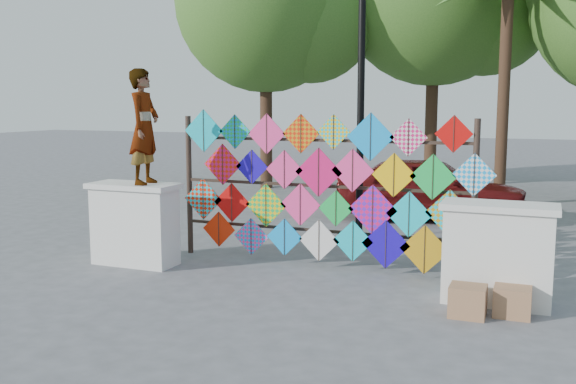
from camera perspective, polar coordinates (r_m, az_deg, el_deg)
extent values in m
plane|color=gray|center=(9.36, 1.18, -7.65)|extent=(80.00, 80.00, 0.00)
cube|color=silver|center=(10.29, -13.45, -3.00)|extent=(1.30, 0.55, 1.20)
cube|color=silver|center=(10.19, -13.57, 0.53)|extent=(1.40, 0.65, 0.08)
cube|color=silver|center=(8.47, 18.13, -5.52)|extent=(1.30, 0.55, 1.20)
cube|color=silver|center=(8.35, 18.32, -1.24)|extent=(1.40, 0.65, 0.08)
cylinder|color=#30221A|center=(10.82, -8.76, 0.60)|extent=(0.09, 0.09, 2.30)
cylinder|color=#30221A|center=(9.38, 16.24, -0.75)|extent=(0.09, 0.09, 2.30)
cube|color=#30221A|center=(9.96, 2.81, -3.45)|extent=(4.60, 0.04, 0.04)
cube|color=#30221A|center=(9.85, 2.84, 0.55)|extent=(4.60, 0.04, 0.04)
cube|color=#30221A|center=(9.78, 2.86, 4.62)|extent=(4.60, 0.04, 0.04)
cube|color=#0DC1D5|center=(10.53, -7.51, 5.42)|extent=(0.69, 0.01, 0.69)
cube|color=#30221A|center=(10.52, -7.54, 5.42)|extent=(0.01, 0.01, 0.68)
cube|color=green|center=(10.27, -4.74, 5.36)|extent=(0.55, 0.01, 0.55)
cube|color=#30221A|center=(10.26, -4.77, 5.36)|extent=(0.01, 0.01, 0.54)
cube|color=#FF3788|center=(10.03, -1.91, 5.19)|extent=(0.63, 0.01, 0.63)
cube|color=#30221A|center=(10.02, -1.94, 5.18)|extent=(0.01, 0.01, 0.62)
cube|color=#C58A11|center=(9.82, 1.15, 5.21)|extent=(0.61, 0.01, 0.61)
cube|color=#30221A|center=(9.81, 1.12, 5.20)|extent=(0.01, 0.01, 0.60)
cube|color=#0DC1D5|center=(9.64, 4.07, 5.34)|extent=(0.53, 0.01, 0.53)
cube|color=#30221A|center=(9.63, 4.05, 5.34)|extent=(0.01, 0.01, 0.52)
cube|color=#0A95F1|center=(9.49, 7.35, 4.89)|extent=(0.72, 0.01, 0.72)
cube|color=#30221A|center=(9.48, 7.33, 4.88)|extent=(0.01, 0.01, 0.70)
cube|color=#DD1460|center=(9.37, 10.66, 4.78)|extent=(0.55, 0.01, 0.55)
cube|color=#30221A|center=(9.36, 10.64, 4.78)|extent=(0.01, 0.01, 0.54)
cube|color=red|center=(9.26, 14.52, 5.02)|extent=(0.53, 0.01, 0.53)
cube|color=#30221A|center=(9.25, 14.52, 5.02)|extent=(0.01, 0.01, 0.52)
cube|color=red|center=(10.36, -5.82, 2.46)|extent=(0.67, 0.01, 0.67)
cube|color=#30221A|center=(10.35, -5.85, 2.45)|extent=(0.01, 0.01, 0.66)
cube|color=#1A07B6|center=(10.13, -3.23, 2.24)|extent=(0.55, 0.01, 0.55)
cube|color=#30221A|center=(10.12, -3.26, 2.24)|extent=(0.01, 0.01, 0.54)
cube|color=#FF3788|center=(9.92, -0.32, 2.01)|extent=(0.61, 0.01, 0.61)
cube|color=#30221A|center=(9.90, -0.35, 2.00)|extent=(0.01, 0.01, 0.60)
cube|color=#DD1460|center=(9.72, 2.73, 1.76)|extent=(0.75, 0.01, 0.75)
cube|color=#30221A|center=(9.71, 2.71, 1.75)|extent=(0.01, 0.01, 0.74)
cube|color=#FF3788|center=(9.56, 5.76, 1.91)|extent=(0.65, 0.01, 0.65)
cube|color=#30221A|center=(9.55, 5.74, 1.90)|extent=(0.01, 0.01, 0.64)
cube|color=#FFBC0A|center=(9.41, 9.39, 1.50)|extent=(0.65, 0.01, 0.65)
cube|color=#30221A|center=(9.40, 9.38, 1.49)|extent=(0.01, 0.01, 0.64)
cube|color=green|center=(9.31, 12.75, 1.30)|extent=(0.66, 0.01, 0.66)
cube|color=#30221A|center=(9.30, 12.74, 1.30)|extent=(0.01, 0.01, 0.65)
cube|color=#0A95F1|center=(9.23, 16.22, 1.48)|extent=(0.61, 0.01, 0.61)
cube|color=#30221A|center=(9.22, 16.21, 1.47)|extent=(0.01, 0.01, 0.60)
cube|color=#0DC1D5|center=(10.56, -7.54, -0.61)|extent=(0.69, 0.01, 0.69)
cube|color=#30221A|center=(10.55, -7.58, -0.62)|extent=(0.01, 0.01, 0.67)
cube|color=red|center=(10.32, -5.01, -0.94)|extent=(0.64, 0.01, 0.64)
cube|color=#30221A|center=(10.31, -5.04, -0.95)|extent=(0.01, 0.01, 0.63)
cube|color=#FFBC0A|center=(10.07, -1.97, -1.19)|extent=(0.69, 0.01, 0.69)
cube|color=#30221A|center=(10.06, -2.00, -1.20)|extent=(0.01, 0.01, 0.68)
cube|color=#FF3788|center=(9.85, 1.10, -1.13)|extent=(0.66, 0.01, 0.66)
cube|color=#30221A|center=(9.84, 1.08, -1.14)|extent=(0.01, 0.01, 0.65)
cube|color=green|center=(9.66, 4.28, -1.46)|extent=(0.55, 0.01, 0.55)
cube|color=#30221A|center=(9.65, 4.26, -1.47)|extent=(0.01, 0.01, 0.55)
cube|color=#DD1460|center=(9.51, 7.52, -1.57)|extent=(0.75, 0.01, 0.75)
cube|color=#30221A|center=(9.50, 7.50, -1.58)|extent=(0.01, 0.01, 0.73)
cube|color=#0DC1D5|center=(9.40, 10.70, -1.96)|extent=(0.67, 0.01, 0.67)
cube|color=#30221A|center=(9.39, 10.69, -1.98)|extent=(0.01, 0.01, 0.66)
cube|color=#C58A11|center=(9.30, 14.15, -1.84)|extent=(0.68, 0.01, 0.68)
cube|color=#30221A|center=(9.29, 14.14, -1.85)|extent=(0.01, 0.01, 0.67)
cube|color=red|center=(10.46, -6.16, -3.29)|extent=(0.58, 0.01, 0.58)
cube|color=#30221A|center=(10.45, -6.19, -3.31)|extent=(0.01, 0.01, 0.57)
cube|color=#FF3788|center=(10.22, -3.28, -3.95)|extent=(0.60, 0.01, 0.60)
cube|color=#30221A|center=(10.21, -3.31, -3.97)|extent=(0.01, 0.01, 0.59)
cube|color=#0A95F1|center=(9.99, -0.31, -4.03)|extent=(0.59, 0.01, 0.59)
cube|color=#30221A|center=(9.98, -0.34, -4.04)|extent=(0.01, 0.01, 0.58)
cube|color=silver|center=(9.80, 2.78, -4.33)|extent=(0.65, 0.01, 0.65)
cube|color=#30221A|center=(9.79, 2.75, -4.34)|extent=(0.01, 0.01, 0.64)
cube|color=#0DC1D5|center=(9.64, 5.79, -4.36)|extent=(0.63, 0.01, 0.63)
cube|color=#30221A|center=(9.62, 5.77, -4.37)|extent=(0.01, 0.01, 0.61)
cube|color=#1A07B6|center=(9.52, 8.69, -4.64)|extent=(0.72, 0.01, 0.72)
cube|color=#30221A|center=(9.51, 8.67, -4.65)|extent=(0.01, 0.01, 0.71)
cube|color=#C58A11|center=(9.42, 12.05, -5.03)|extent=(0.72, 0.01, 0.72)
cube|color=#30221A|center=(9.40, 12.04, -5.05)|extent=(0.01, 0.01, 0.71)
cube|color=#0DC1D5|center=(9.33, 15.82, -5.20)|extent=(0.73, 0.01, 0.73)
cube|color=#30221A|center=(9.32, 15.81, -5.22)|extent=(0.01, 0.01, 0.72)
cylinder|color=#41271C|center=(19.06, -1.96, 6.15)|extent=(0.36, 0.36, 3.85)
sphere|color=#315D1D|center=(19.27, -2.01, 16.56)|extent=(5.20, 5.20, 5.20)
sphere|color=#315D1D|center=(19.00, 2.10, 15.10)|extent=(3.64, 3.64, 3.64)
cylinder|color=#41271C|center=(19.70, 12.61, 6.42)|extent=(0.36, 0.36, 4.12)
sphere|color=#315D1D|center=(20.00, 17.15, 15.43)|extent=(3.92, 3.92, 3.92)
cylinder|color=#41271C|center=(16.47, 18.62, 8.34)|extent=(0.28, 0.28, 5.50)
imported|color=#99999E|center=(9.99, -12.67, 5.67)|extent=(0.50, 0.69, 1.75)
imported|color=#5F1010|center=(14.17, 12.49, 0.35)|extent=(4.25, 2.18, 1.38)
cylinder|color=black|center=(10.83, 6.45, 5.69)|extent=(0.12, 0.12, 4.20)
cube|color=#AA7752|center=(7.98, 15.68, -9.31)|extent=(0.42, 0.37, 0.37)
cube|color=#AA7752|center=(8.16, 19.32, -9.15)|extent=(0.42, 0.39, 0.36)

